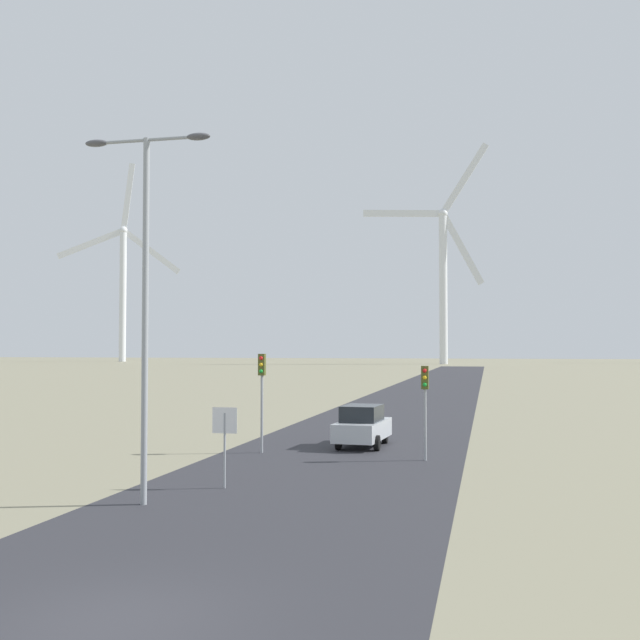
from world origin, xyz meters
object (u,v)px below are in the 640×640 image
traffic_light_post_near_left (262,380)px  wind_turbine_far_left (123,278)px  traffic_light_post_near_right (425,391)px  streetlamp (146,272)px  wind_turbine_left (443,268)px  stop_sign_near (225,432)px  car_approaching (362,426)px

traffic_light_post_near_left → wind_turbine_far_left: size_ratio=0.06×
traffic_light_post_near_right → wind_turbine_far_left: wind_turbine_far_left is taller
streetlamp → wind_turbine_far_left: 226.42m
traffic_light_post_near_right → wind_turbine_left: size_ratio=0.06×
stop_sign_near → traffic_light_post_near_right: 9.09m
traffic_light_post_near_right → wind_turbine_left: bearing=93.0°
stop_sign_near → wind_turbine_left: (-3.74, 182.79, 24.36)m
streetlamp → traffic_light_post_near_right: bearing=54.7°
streetlamp → traffic_light_post_near_left: 11.09m
streetlamp → wind_turbine_far_left: wind_turbine_far_left is taller
car_approaching → wind_turbine_left: wind_turbine_left is taller
wind_turbine_far_left → wind_turbine_left: wind_turbine_far_left is taller
stop_sign_near → car_approaching: size_ratio=0.59×
streetlamp → stop_sign_near: streetlamp is taller
stop_sign_near → traffic_light_post_near_left: (-1.19, 7.74, 1.26)m
traffic_light_post_near_right → stop_sign_near: bearing=-128.4°
car_approaching → wind_turbine_far_left: wind_turbine_far_left is taller
car_approaching → wind_turbine_far_left: size_ratio=0.07×
streetlamp → traffic_light_post_near_left: size_ratio=2.52×
stop_sign_near → traffic_light_post_near_left: size_ratio=0.61×
wind_turbine_far_left → wind_turbine_left: (102.30, -14.18, -0.60)m
stop_sign_near → streetlamp: bearing=-116.2°
stop_sign_near → wind_turbine_left: bearing=91.2°
traffic_light_post_near_left → traffic_light_post_near_right: (6.80, -0.66, -0.32)m
stop_sign_near → traffic_light_post_near_left: 7.93m
traffic_light_post_near_left → traffic_light_post_near_right: size_ratio=1.12×
stop_sign_near → wind_turbine_far_left: bearing=118.3°
streetlamp → wind_turbine_left: wind_turbine_left is taller
wind_turbine_far_left → streetlamp: bearing=-62.3°
streetlamp → traffic_light_post_near_left: bearing=89.0°
streetlamp → car_approaching: 15.07m
stop_sign_near → wind_turbine_left: size_ratio=0.04×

